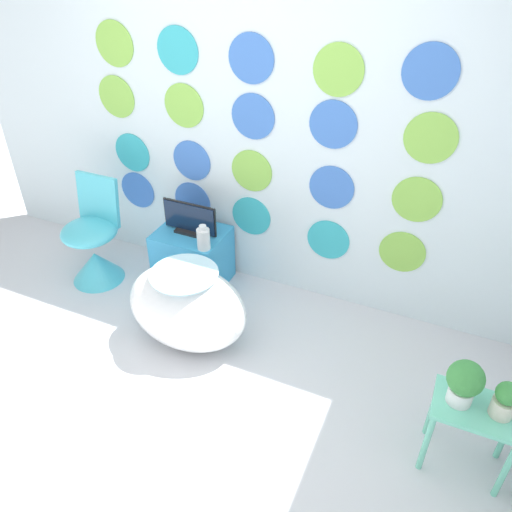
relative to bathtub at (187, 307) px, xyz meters
name	(u,v)px	position (x,y,z in m)	size (l,w,h in m)	color
ground_plane	(140,432)	(0.12, -0.77, -0.30)	(12.00, 12.00, 0.00)	silver
wall_back_dotted	(257,121)	(0.12, 0.87, 1.00)	(4.91, 0.05, 2.60)	white
bathtub	(187,307)	(0.00, 0.00, 0.00)	(0.83, 0.54, 0.59)	white
chair	(94,249)	(-1.04, 0.33, -0.02)	(0.43, 0.43, 0.84)	#4CC6DB
tv_cabinet	(193,257)	(-0.31, 0.61, -0.07)	(0.52, 0.43, 0.46)	#389ED6
tv	(190,220)	(-0.31, 0.61, 0.27)	(0.43, 0.12, 0.25)	black
vase	(203,238)	(-0.11, 0.46, 0.24)	(0.09, 0.09, 0.19)	white
side_table	(474,420)	(1.80, -0.22, 0.05)	(0.43, 0.29, 0.45)	#72D8B7
potted_plant_left	(465,381)	(1.70, -0.22, 0.29)	(0.18, 0.18, 0.26)	white
potted_plant_right	(506,400)	(1.89, -0.22, 0.25)	(0.11, 0.11, 0.21)	beige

